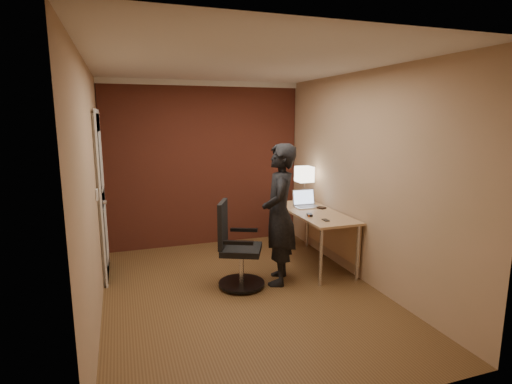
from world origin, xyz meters
The scene contains 9 objects.
room centered at (-0.27, 1.54, 1.37)m, with size 4.00×4.00×4.00m.
desk centered at (1.25, 0.59, 0.60)m, with size 0.60×1.50×0.73m.
desk_lamp centered at (1.28, 1.12, 1.15)m, with size 0.22×0.22×0.54m.
laptop centered at (1.20, 0.89, 0.79)m, with size 0.33×0.26×0.23m.
mouse centered at (1.01, 0.37, 0.75)m, with size 0.06×0.10×0.03m, color black.
phone centered at (1.10, 0.11, 0.73)m, with size 0.06×0.12×0.01m, color black.
wallet centered at (1.35, 0.70, 0.74)m, with size 0.09×0.11×0.02m, color black.
office_chair centered at (-0.02, 0.20, 0.44)m, with size 0.60×0.64×1.00m.
person centered at (0.51, 0.17, 0.84)m, with size 0.61×0.40×1.67m, color black.
Camera 1 is at (-1.23, -4.06, 1.97)m, focal length 28.00 mm.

